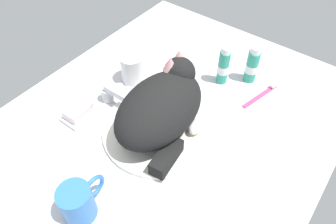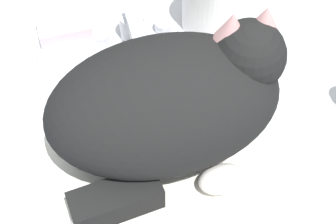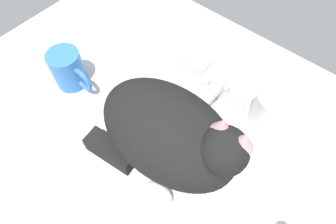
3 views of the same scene
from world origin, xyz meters
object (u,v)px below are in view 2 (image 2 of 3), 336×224
Objects in this scene: rinse_cup at (206,2)px; cat at (172,101)px; faucet at (134,30)px; soap_bar at (64,28)px.

cat is at bearing -117.71° from rinse_cup.
rinse_cup is (10.04, 19.11, -4.20)cm from cat.
cat is (0.96, -17.66, 5.77)cm from faucet.
cat reaches higher than faucet.
rinse_cup is at bearing 7.51° from faucet.
rinse_cup is 20.74cm from soap_bar.
faucet reaches higher than soap_bar.
faucet is 0.43× the size of cat.
faucet is 1.41× the size of rinse_cup.
soap_bar is (-10.55, 20.79, -6.11)cm from cat.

